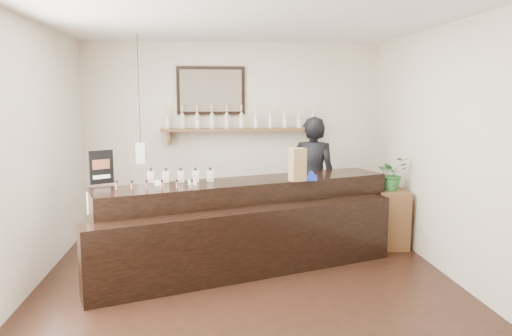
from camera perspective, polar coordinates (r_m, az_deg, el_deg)
name	(u,v)px	position (r m, az deg, el deg)	size (l,w,h in m)	color
ground	(248,284)	(5.52, -0.90, -13.06)	(5.00, 5.00, 0.00)	black
room_shell	(248,126)	(5.15, -0.94, 4.86)	(5.00, 5.00, 5.00)	beige
back_wall_decor	(224,112)	(7.51, -3.63, 6.35)	(2.66, 0.96, 1.69)	brown
counter	(248,227)	(5.91, -0.98, -6.77)	(3.62, 2.16, 1.18)	black
promo_sign	(101,167)	(5.94, -17.25, 0.09)	(0.25, 0.16, 0.39)	black
paper_bag	(297,165)	(5.89, 4.76, 0.39)	(0.21, 0.18, 0.39)	olive
tape_dispenser	(311,177)	(5.94, 6.33, -1.03)	(0.14, 0.06, 0.11)	#172BA1
side_cabinet	(390,218)	(6.92, 15.08, -5.58)	(0.41, 0.55, 0.77)	brown
potted_plant	(392,173)	(6.80, 15.27, -0.59)	(0.40, 0.35, 0.45)	#296630
shopkeeper	(313,171)	(6.91, 6.50, -0.35)	(0.71, 0.47, 1.96)	black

